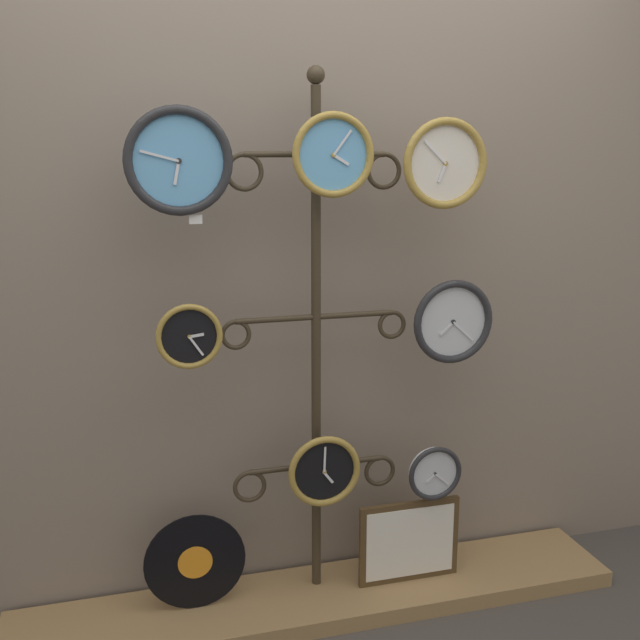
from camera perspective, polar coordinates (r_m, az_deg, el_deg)
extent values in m
cube|color=gray|center=(2.65, -1.24, 8.02)|extent=(4.40, 0.04, 2.80)
cube|color=#9E7A4C|center=(2.90, 0.06, -20.46)|extent=(2.20, 0.36, 0.06)
cylinder|color=#382D1E|center=(2.96, -0.28, -20.17)|extent=(0.42, 0.42, 0.02)
cylinder|color=#382D1E|center=(2.58, -0.30, -2.89)|extent=(0.03, 0.03, 1.80)
sphere|color=#382D1E|center=(2.50, -0.33, 18.17)|extent=(0.06, 0.06, 0.06)
cylinder|color=#382D1E|center=(2.46, -3.04, 12.50)|extent=(0.24, 0.02, 0.02)
torus|color=#382D1E|center=(2.43, -5.78, 11.17)|extent=(0.13, 0.02, 0.13)
cylinder|color=#382D1E|center=(2.52, 2.33, 12.51)|extent=(0.24, 0.02, 0.02)
torus|color=#382D1E|center=(2.56, 4.88, 11.26)|extent=(0.13, 0.02, 0.13)
cylinder|color=#382D1E|center=(2.51, -3.35, 0.05)|extent=(0.28, 0.02, 0.02)
torus|color=#382D1E|center=(2.50, -6.43, -1.12)|extent=(0.10, 0.02, 0.10)
cylinder|color=#382D1E|center=(2.58, 2.65, 0.42)|extent=(0.28, 0.02, 0.02)
torus|color=#382D1E|center=(2.64, 5.49, -0.35)|extent=(0.10, 0.02, 0.10)
cylinder|color=#382D1E|center=(2.69, -2.82, -11.26)|extent=(0.24, 0.02, 0.02)
torus|color=#382D1E|center=(2.69, -5.38, -12.51)|extent=(0.12, 0.02, 0.12)
cylinder|color=#382D1E|center=(2.75, 2.18, -10.71)|extent=(0.24, 0.02, 0.02)
torus|color=#382D1E|center=(2.80, 4.57, -11.39)|extent=(0.12, 0.02, 0.12)
cylinder|color=#60A8DB|center=(2.32, -10.75, 11.82)|extent=(0.30, 0.02, 0.30)
torus|color=#262628|center=(2.31, -10.71, 11.82)|extent=(0.33, 0.03, 0.33)
cylinder|color=#262628|center=(2.31, -10.72, 11.82)|extent=(0.02, 0.01, 0.02)
cube|color=silver|center=(2.31, -10.86, 10.95)|extent=(0.02, 0.00, 0.07)
cube|color=silver|center=(2.30, -12.14, 12.12)|extent=(0.11, 0.00, 0.04)
cylinder|color=#60A8DB|center=(2.41, 0.93, 12.47)|extent=(0.24, 0.02, 0.24)
torus|color=#A58438|center=(2.39, 1.04, 12.46)|extent=(0.27, 0.02, 0.27)
cylinder|color=#A58438|center=(2.39, 1.04, 12.46)|extent=(0.01, 0.01, 0.01)
cube|color=silver|center=(2.40, 1.63, 12.11)|extent=(0.05, 0.00, 0.04)
cube|color=silver|center=(2.40, 1.73, 13.37)|extent=(0.06, 0.00, 0.08)
cylinder|color=silver|center=(2.54, 9.40, 11.69)|extent=(0.27, 0.02, 0.27)
torus|color=#A58438|center=(2.53, 9.56, 11.68)|extent=(0.30, 0.03, 0.30)
cylinder|color=#A58438|center=(2.53, 9.55, 11.68)|extent=(0.02, 0.01, 0.02)
cube|color=silver|center=(2.53, 9.29, 11.00)|extent=(0.03, 0.00, 0.06)
cube|color=silver|center=(2.51, 8.79, 12.52)|extent=(0.08, 0.00, 0.08)
cylinder|color=black|center=(2.38, -9.96, -1.18)|extent=(0.19, 0.02, 0.19)
torus|color=#A58438|center=(2.36, -9.93, -1.27)|extent=(0.21, 0.02, 0.21)
cylinder|color=#A58438|center=(2.36, -9.93, -1.27)|extent=(0.01, 0.01, 0.01)
cube|color=silver|center=(2.36, -9.38, -1.17)|extent=(0.05, 0.00, 0.01)
cube|color=silver|center=(2.37, -9.40, -1.98)|extent=(0.05, 0.00, 0.07)
cylinder|color=silver|center=(2.64, 9.98, -0.08)|extent=(0.27, 0.02, 0.27)
torus|color=#262628|center=(2.63, 10.13, -0.15)|extent=(0.30, 0.03, 0.30)
cylinder|color=#262628|center=(2.63, 10.12, -0.15)|extent=(0.02, 0.01, 0.02)
cube|color=silver|center=(2.62, 9.64, -0.64)|extent=(0.05, 0.00, 0.05)
cube|color=silver|center=(2.65, 10.87, -0.85)|extent=(0.08, 0.00, 0.08)
cylinder|color=black|center=(2.62, 0.17, -11.35)|extent=(0.23, 0.02, 0.23)
torus|color=#A58438|center=(2.61, 0.26, -11.48)|extent=(0.26, 0.02, 0.26)
cylinder|color=#A58438|center=(2.61, 0.26, -11.48)|extent=(0.01, 0.01, 0.01)
cube|color=silver|center=(2.62, 0.63, -11.89)|extent=(0.04, 0.00, 0.05)
cube|color=silver|center=(2.59, 0.31, -10.58)|extent=(0.01, 0.00, 0.09)
cylinder|color=silver|center=(2.79, 8.65, -11.39)|extent=(0.19, 0.02, 0.19)
torus|color=#262628|center=(2.78, 8.78, -11.51)|extent=(0.20, 0.02, 0.20)
cylinder|color=#262628|center=(2.78, 8.78, -11.51)|extent=(0.01, 0.01, 0.01)
cube|color=silver|center=(2.78, 8.46, -11.84)|extent=(0.04, 0.00, 0.04)
cube|color=silver|center=(2.80, 9.31, -11.89)|extent=(0.06, 0.00, 0.05)
cylinder|color=black|center=(2.74, -9.49, -17.72)|extent=(0.35, 0.01, 0.35)
cylinder|color=orange|center=(2.74, -9.48, -17.77)|extent=(0.12, 0.00, 0.12)
cube|color=#4C381E|center=(2.89, 6.81, -16.39)|extent=(0.38, 0.02, 0.31)
cube|color=white|center=(2.88, 6.89, -16.49)|extent=(0.34, 0.00, 0.27)
cube|color=white|center=(2.33, -9.45, 7.58)|extent=(0.04, 0.00, 0.03)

